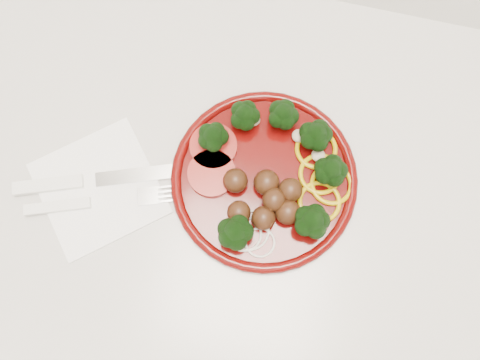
% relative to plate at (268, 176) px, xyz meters
% --- Properties ---
extents(counter, '(2.40, 0.60, 0.90)m').
position_rel_plate_xyz_m(counter, '(-0.08, -0.02, -0.47)').
color(counter, beige).
rests_on(counter, ground).
extents(plate, '(0.24, 0.24, 0.06)m').
position_rel_plate_xyz_m(plate, '(0.00, 0.00, 0.00)').
color(plate, '#470504').
rests_on(plate, counter).
extents(napkin, '(0.21, 0.21, 0.00)m').
position_rel_plate_xyz_m(napkin, '(-0.21, -0.06, -0.02)').
color(napkin, white).
rests_on(napkin, counter).
extents(knife, '(0.22, 0.10, 0.01)m').
position_rel_plate_xyz_m(knife, '(-0.24, -0.06, -0.01)').
color(knife, silver).
rests_on(knife, napkin).
extents(fork, '(0.20, 0.09, 0.01)m').
position_rel_plate_xyz_m(fork, '(-0.23, -0.09, -0.01)').
color(fork, white).
rests_on(fork, napkin).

